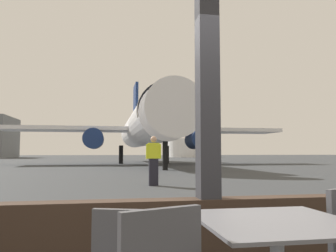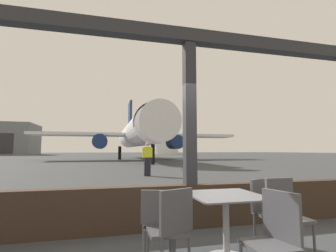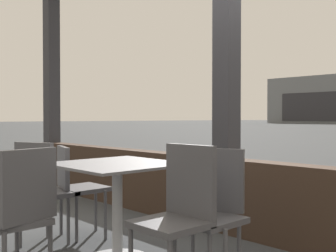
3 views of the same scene
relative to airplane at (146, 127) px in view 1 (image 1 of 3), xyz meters
name	(u,v)px [view 1 (image 1 of 3)]	position (x,y,z in m)	size (l,w,h in m)	color
ground_plane	(116,162)	(-2.77, 9.78, -3.73)	(220.00, 220.00, 0.00)	#383A3D
window_frame	(208,147)	(-2.77, -30.22, -2.52)	(7.42, 0.24, 3.53)	#38281E
airplane	(146,127)	(0.00, 0.00, 0.00)	(27.85, 30.45, 10.62)	silver
ground_crew_worker	(154,160)	(-2.14, -21.55, -2.83)	(0.55, 0.22, 1.74)	black
fuel_storage_tank	(185,148)	(15.21, 48.44, -1.49)	(8.77, 8.77, 4.49)	white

